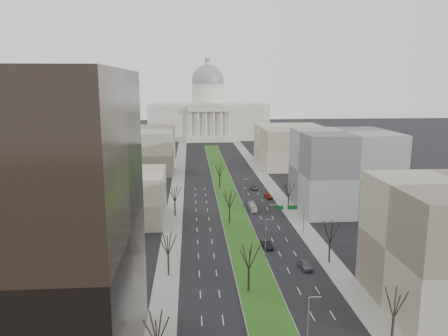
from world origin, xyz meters
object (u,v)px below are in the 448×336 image
box_van (253,207)px  car_black (267,245)px  car_grey_far (254,188)px  car_red (268,196)px  car_grey_near (305,265)px

box_van → car_black: bearing=-92.0°
car_grey_far → box_van: 26.32m
car_red → car_grey_far: bearing=99.0°
car_red → car_grey_near: bearing=-97.3°
car_black → box_van: 30.84m
car_black → box_van: (0.99, 30.83, 0.26)m
car_grey_far → box_van: size_ratio=0.61×
car_grey_far → box_van: box_van is taller
car_black → car_red: bearing=69.4°
car_black → car_grey_far: 57.04m
box_van → car_grey_near: bearing=-83.6°
car_grey_near → box_van: bearing=89.5°
car_black → car_red: car_black is taller
car_grey_near → box_van: box_van is taller
box_van → car_red: bearing=61.6°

